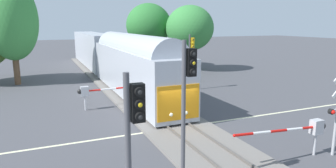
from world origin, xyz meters
The scene contains 12 objects.
ground_plane centered at (0.00, 0.00, 0.00)m, with size 220.00×220.00×0.00m, color #47474C.
road_centre_stripe centered at (0.00, 0.00, 0.00)m, with size 44.00×0.20×0.01m.
railway_track centered at (0.00, 0.00, 0.10)m, with size 4.40×80.00×0.32m.
commuter_train centered at (0.00, 18.12, 2.80)m, with size 3.04×39.86×5.16m.
crossing_gate_near centered at (4.05, -6.19, 1.42)m, with size 5.38×0.40×1.80m.
crossing_gate_far centered at (-3.81, 6.19, 1.39)m, with size 6.45×0.40×1.80m.
traffic_signal_near_left centered at (-5.42, -9.06, 3.48)m, with size 0.53×0.38×5.19m.
traffic_signal_median centered at (-2.67, -6.66, 3.88)m, with size 0.53×0.38×5.79m.
traffic_signal_far_side centered at (5.74, 9.22, 3.58)m, with size 0.53×0.38×5.34m.
oak_far_right centered at (11.18, 20.08, 5.72)m, with size 6.34×6.34×8.72m.
elm_centre_background centered at (7.16, 25.01, 6.08)m, with size 6.36×6.36×9.15m.
oak_behind_train centered at (-9.76, 18.95, 6.63)m, with size 5.13×5.13×10.77m.
Camera 1 is at (-7.48, -16.11, 6.36)m, focal length 32.26 mm.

